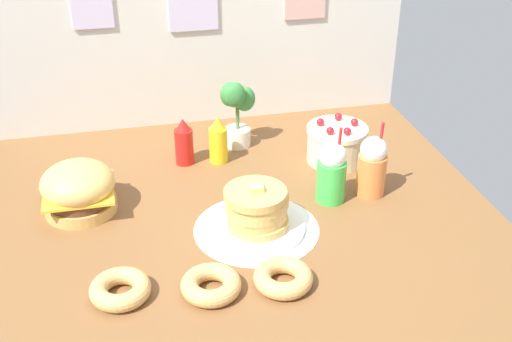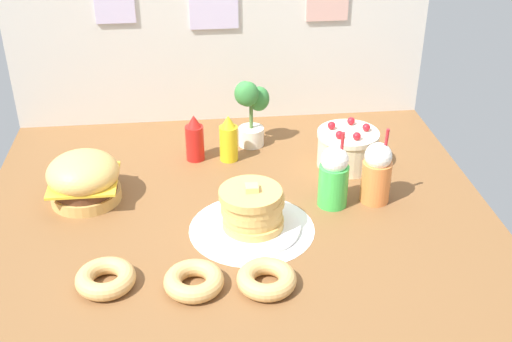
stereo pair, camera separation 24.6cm
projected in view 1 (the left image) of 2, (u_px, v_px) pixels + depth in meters
The scene contains 14 objects.
ground_plane at pixel (240, 220), 248.33cm from camera, with size 199.27×183.34×2.00cm, color brown.
back_wall at pixel (200, 24), 300.77cm from camera, with size 199.27×4.20×97.16cm.
doily_mat at pixel (256, 229), 241.35cm from camera, with size 47.00×47.00×0.40cm, color white.
burger at pixel (79, 189), 247.90cm from camera, with size 28.33×28.33×20.43cm.
pancake_stack at pixel (257, 211), 237.68cm from camera, with size 36.32×36.32×18.69cm.
layer_cake at pixel (336, 143), 284.14cm from camera, with size 26.66×26.66×19.44cm.
ketchup_bottle at pixel (184, 143), 281.30cm from camera, with size 8.12×8.12×21.36cm.
mustard_bottle at pixel (219, 141), 282.57cm from camera, with size 8.12×8.12×21.36cm.
cream_soda_cup at pixel (331, 172), 253.40cm from camera, with size 11.75×11.75×32.06cm.
orange_float_cup at pixel (372, 166), 257.69cm from camera, with size 11.75×11.75×32.06cm.
donut_pink_glaze at pixel (120, 289), 207.05cm from camera, with size 19.87×19.87×5.98cm.
donut_chocolate at pixel (211, 284), 208.88cm from camera, with size 19.87×19.87×5.98cm.
donut_vanilla at pixel (283, 277), 212.03cm from camera, with size 19.87×19.87×5.98cm.
potted_plant at pixel (237, 111), 292.30cm from camera, with size 15.74×12.47×32.58cm.
Camera 1 is at (-39.57, -202.49, 138.63)cm, focal length 45.38 mm.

